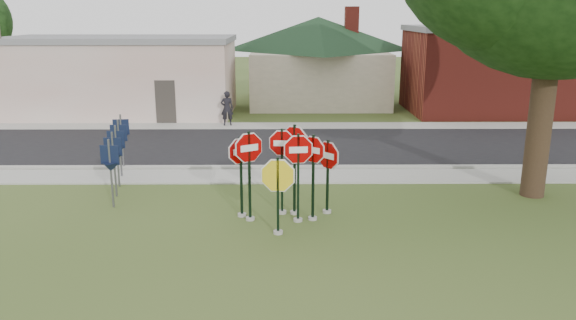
{
  "coord_description": "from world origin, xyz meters",
  "views": [
    {
      "loc": [
        -0.1,
        -12.8,
        5.4
      ],
      "look_at": [
        0.01,
        2.0,
        1.52
      ],
      "focal_mm": 35.0,
      "sensor_mm": 36.0,
      "label": 1
    }
  ],
  "objects_px": {
    "pedestrian": "(227,108)",
    "stop_sign_center": "(298,166)",
    "stop_sign_yellow": "(278,186)",
    "stop_sign_left": "(249,163)"
  },
  "relations": [
    {
      "from": "stop_sign_yellow",
      "to": "stop_sign_left",
      "type": "height_order",
      "value": "stop_sign_left"
    },
    {
      "from": "stop_sign_center",
      "to": "stop_sign_left",
      "type": "distance_m",
      "value": 1.29
    },
    {
      "from": "stop_sign_left",
      "to": "stop_sign_yellow",
      "type": "bearing_deg",
      "value": -51.97
    },
    {
      "from": "pedestrian",
      "to": "stop_sign_center",
      "type": "bearing_deg",
      "value": 97.16
    },
    {
      "from": "stop_sign_yellow",
      "to": "pedestrian",
      "type": "relative_size",
      "value": 1.25
    },
    {
      "from": "stop_sign_center",
      "to": "stop_sign_yellow",
      "type": "height_order",
      "value": "stop_sign_center"
    },
    {
      "from": "stop_sign_left",
      "to": "stop_sign_center",
      "type": "bearing_deg",
      "value": -4.57
    },
    {
      "from": "stop_sign_yellow",
      "to": "pedestrian",
      "type": "height_order",
      "value": "stop_sign_yellow"
    },
    {
      "from": "stop_sign_center",
      "to": "stop_sign_left",
      "type": "relative_size",
      "value": 0.98
    },
    {
      "from": "stop_sign_yellow",
      "to": "stop_sign_left",
      "type": "bearing_deg",
      "value": 128.03
    }
  ]
}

